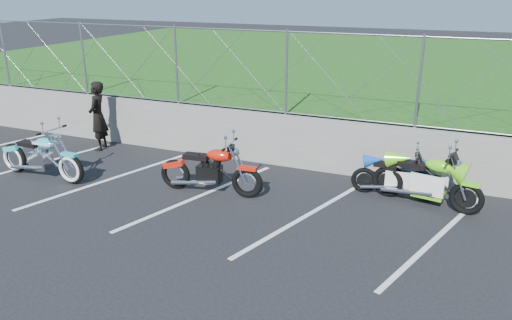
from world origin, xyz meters
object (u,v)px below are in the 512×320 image
at_px(naked_orange, 212,172).
at_px(sportbike_green, 428,182).
at_px(cruiser_turquoise, 42,158).
at_px(person_standing, 98,116).
at_px(sportbike_blue, 398,177).

relative_size(naked_orange, sportbike_green, 1.04).
relative_size(cruiser_turquoise, naked_orange, 1.06).
distance_m(naked_orange, person_standing, 4.52).
relative_size(sportbike_blue, person_standing, 1.03).
xyz_separation_m(sportbike_blue, person_standing, (-7.93, 0.15, 0.50)).
bearing_deg(sportbike_green, sportbike_blue, 169.15).
bearing_deg(sportbike_blue, cruiser_turquoise, -169.96).
distance_m(sportbike_green, person_standing, 8.56).
bearing_deg(sportbike_blue, naked_orange, -164.72).
xyz_separation_m(sportbike_green, sportbike_blue, (-0.61, 0.24, -0.08)).
bearing_deg(naked_orange, cruiser_turquoise, -175.55).
bearing_deg(sportbike_green, cruiser_turquoise, -156.54).
height_order(sportbike_blue, person_standing, person_standing).
height_order(naked_orange, sportbike_green, sportbike_green).
bearing_deg(cruiser_turquoise, sportbike_green, 14.37).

